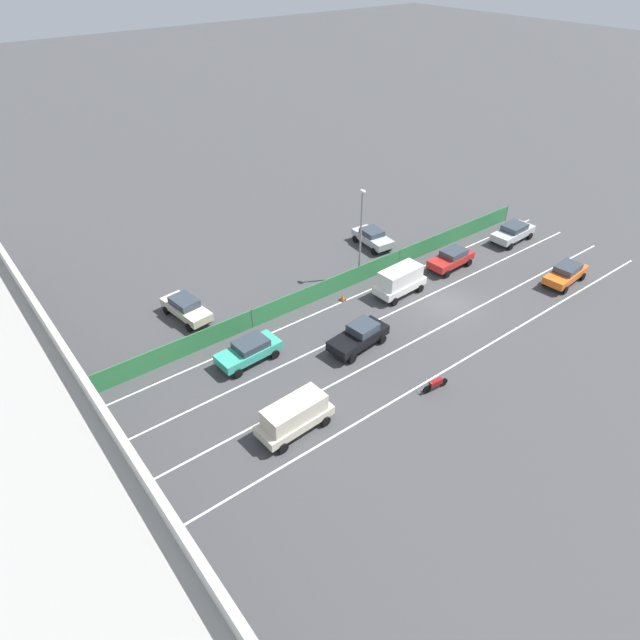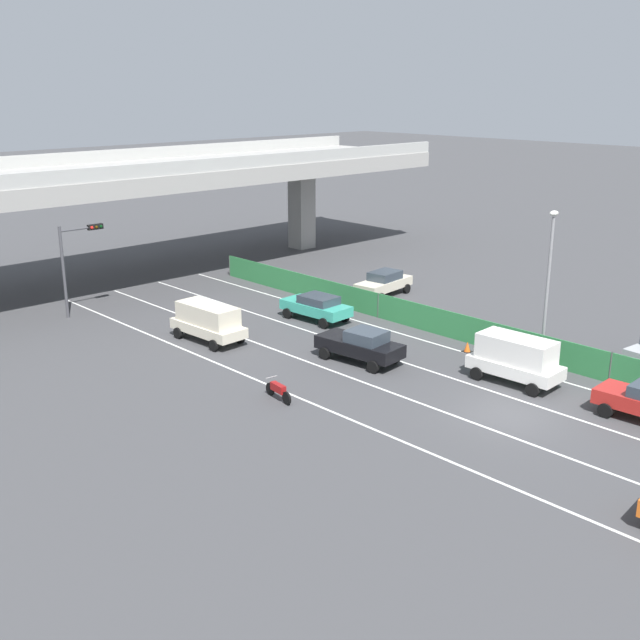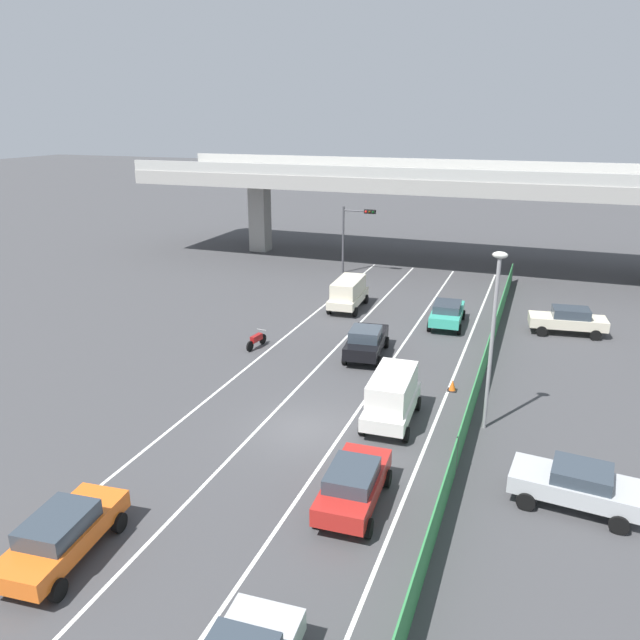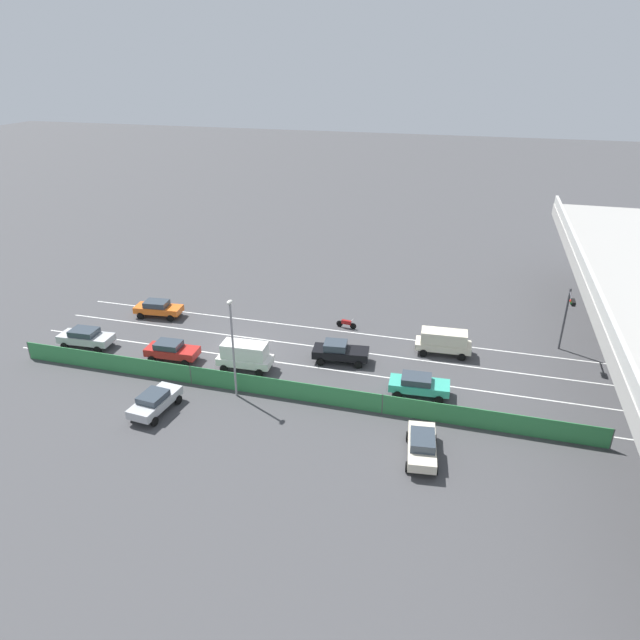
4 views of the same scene
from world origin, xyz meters
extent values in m
plane|color=#424244|center=(0.00, 0.00, 0.00)|extent=(300.00, 300.00, 0.00)
cube|color=silver|center=(-5.27, 6.31, 0.00)|extent=(0.14, 48.62, 0.01)
cube|color=silver|center=(-1.76, 6.31, 0.00)|extent=(0.14, 48.62, 0.01)
cube|color=silver|center=(1.76, 6.31, 0.00)|extent=(0.14, 48.62, 0.01)
cube|color=silver|center=(5.27, 6.31, 0.00)|extent=(0.14, 48.62, 0.01)
cube|color=#A09E99|center=(0.00, 32.62, 7.35)|extent=(54.84, 11.52, 1.20)
cube|color=#B2B2AD|center=(0.00, 27.09, 8.40)|extent=(54.84, 0.30, 0.90)
cube|color=#B2B2AD|center=(0.00, 38.15, 8.40)|extent=(54.84, 0.30, 0.90)
cube|color=#A09E99|center=(-17.55, 32.62, 3.37)|extent=(1.68, 1.68, 6.75)
cube|color=#338447|center=(6.69, 6.31, 0.76)|extent=(0.06, 44.62, 1.53)
cylinder|color=#4C514C|center=(6.69, -1.13, 0.76)|extent=(0.10, 0.10, 1.53)
cylinder|color=#4C514C|center=(6.69, 13.75, 0.76)|extent=(0.10, 0.10, 1.53)
cylinder|color=#4C514C|center=(6.69, 28.62, 0.76)|extent=(0.10, 0.10, 1.53)
cube|color=black|center=(0.22, 9.15, 0.82)|extent=(2.31, 4.74, 0.67)
cube|color=#333D47|center=(0.27, 8.71, 1.44)|extent=(1.79, 1.99, 0.59)
cylinder|color=black|center=(-0.86, 10.60, 0.32)|extent=(0.29, 0.66, 0.64)
cylinder|color=black|center=(0.95, 10.80, 0.32)|extent=(0.29, 0.66, 0.64)
cylinder|color=black|center=(-0.51, 7.51, 0.32)|extent=(0.29, 0.66, 0.64)
cylinder|color=black|center=(1.29, 7.71, 0.32)|extent=(0.29, 0.66, 0.64)
cube|color=beige|center=(-3.45, 17.18, 0.76)|extent=(2.05, 4.72, 0.56)
cube|color=beige|center=(-3.45, 17.18, 1.57)|extent=(1.79, 3.87, 1.05)
cylinder|color=black|center=(-4.43, 18.71, 0.32)|extent=(0.25, 0.65, 0.64)
cylinder|color=black|center=(-2.63, 18.80, 0.32)|extent=(0.25, 0.65, 0.64)
cylinder|color=black|center=(-4.27, 15.56, 0.32)|extent=(0.25, 0.65, 0.64)
cylinder|color=black|center=(-2.46, 15.66, 0.32)|extent=(0.25, 0.65, 0.64)
cylinder|color=black|center=(2.55, -11.21, 0.32)|extent=(0.25, 0.65, 0.64)
cube|color=teal|center=(3.57, 15.97, 0.78)|extent=(2.07, 4.52, 0.61)
cube|color=#333D47|center=(3.58, 15.73, 1.33)|extent=(1.73, 2.26, 0.48)
cylinder|color=black|center=(2.57, 17.43, 0.32)|extent=(0.26, 0.65, 0.64)
cylinder|color=black|center=(4.39, 17.53, 0.32)|extent=(0.26, 0.65, 0.64)
cylinder|color=black|center=(2.74, 14.42, 0.32)|extent=(0.26, 0.65, 0.64)
cylinder|color=black|center=(4.56, 14.52, 0.32)|extent=(0.26, 0.65, 0.64)
cube|color=silver|center=(3.43, 2.02, 0.79)|extent=(2.04, 4.46, 0.61)
cube|color=silver|center=(3.43, 2.02, 1.68)|extent=(1.78, 3.66, 1.18)
cylinder|color=black|center=(2.44, 3.46, 0.32)|extent=(0.25, 0.65, 0.64)
cylinder|color=black|center=(4.29, 3.55, 0.32)|extent=(0.25, 0.65, 0.64)
cylinder|color=black|center=(2.58, 0.49, 0.32)|extent=(0.25, 0.65, 0.64)
cylinder|color=black|center=(4.42, 0.57, 0.32)|extent=(0.25, 0.65, 0.64)
cube|color=red|center=(3.71, -4.35, 0.80)|extent=(1.94, 4.44, 0.64)
cube|color=#333D47|center=(3.73, -4.63, 1.37)|extent=(1.63, 2.15, 0.50)
cylinder|color=black|center=(2.77, -2.91, 0.32)|extent=(0.25, 0.65, 0.64)
cylinder|color=black|center=(4.52, -2.83, 0.32)|extent=(0.25, 0.65, 0.64)
cylinder|color=black|center=(2.91, -5.87, 0.32)|extent=(0.25, 0.65, 0.64)
cylinder|color=black|center=(4.65, -5.79, 0.32)|extent=(0.25, 0.65, 0.64)
cube|color=orange|center=(-3.68, -9.92, 0.77)|extent=(2.18, 4.65, 0.59)
cube|color=#333D47|center=(-3.67, -10.07, 1.33)|extent=(1.74, 2.32, 0.52)
cylinder|color=black|center=(-4.70, -8.48, 0.32)|extent=(0.28, 0.66, 0.64)
cylinder|color=black|center=(-2.96, -8.31, 0.32)|extent=(0.28, 0.66, 0.64)
cylinder|color=black|center=(-4.40, -11.53, 0.32)|extent=(0.28, 0.66, 0.64)
cylinder|color=black|center=(-2.66, -11.36, 0.32)|extent=(0.28, 0.66, 0.64)
cylinder|color=black|center=(-6.00, 8.83, 0.30)|extent=(0.18, 0.61, 0.60)
cylinder|color=black|center=(-6.18, 7.49, 0.30)|extent=(0.18, 0.61, 0.60)
cube|color=maroon|center=(-6.09, 8.16, 0.58)|extent=(0.40, 0.95, 0.36)
cylinder|color=#B2B2B2|center=(-6.02, 8.72, 0.92)|extent=(0.60, 0.11, 0.03)
cube|color=#B2B5B7|center=(10.80, -1.78, 0.79)|extent=(4.39, 2.20, 0.62)
cube|color=#333D47|center=(10.95, -1.79, 1.33)|extent=(2.05, 1.77, 0.46)
cylinder|color=black|center=(9.28, -2.54, 0.32)|extent=(0.66, 0.28, 0.64)
cylinder|color=black|center=(9.45, -0.74, 0.32)|extent=(0.66, 0.28, 0.64)
cylinder|color=black|center=(12.15, -2.81, 0.32)|extent=(0.66, 0.28, 0.64)
cylinder|color=black|center=(12.32, -1.01, 0.32)|extent=(0.66, 0.28, 0.64)
cube|color=beige|center=(10.73, 16.96, 0.78)|extent=(4.67, 2.25, 0.61)
cube|color=#333D47|center=(10.87, 16.97, 1.37)|extent=(2.29, 1.76, 0.56)
cylinder|color=black|center=(9.32, 15.92, 0.32)|extent=(0.66, 0.30, 0.64)
cylinder|color=black|center=(9.11, 17.63, 0.32)|extent=(0.66, 0.30, 0.64)
cylinder|color=black|center=(12.36, 16.29, 0.32)|extent=(0.66, 0.30, 0.64)
cylinder|color=black|center=(12.15, 18.00, 0.32)|extent=(0.66, 0.30, 0.64)
cylinder|color=#47474C|center=(-7.03, 26.82, 2.80)|extent=(0.18, 0.18, 5.61)
cylinder|color=#47474C|center=(-5.76, 26.80, 5.31)|extent=(2.54, 0.15, 0.12)
cube|color=black|center=(-4.75, 26.79, 5.31)|extent=(0.96, 0.29, 0.32)
sphere|color=red|center=(-5.05, 26.63, 5.31)|extent=(0.20, 0.20, 0.20)
sphere|color=#3B2806|center=(-4.75, 26.63, 5.31)|extent=(0.20, 0.20, 0.20)
sphere|color=black|center=(-4.45, 26.63, 5.31)|extent=(0.20, 0.20, 0.20)
cylinder|color=gray|center=(7.32, 2.89, 3.70)|extent=(0.16, 0.16, 7.40)
ellipsoid|color=silver|center=(7.32, 2.89, 7.58)|extent=(0.60, 0.36, 0.28)
cone|color=orange|center=(5.45, 6.21, 0.28)|extent=(0.36, 0.36, 0.57)
cube|color=black|center=(5.45, 6.21, 0.01)|extent=(0.47, 0.47, 0.03)
camera|label=1|loc=(-22.24, 29.89, 23.97)|focal=31.06mm
camera|label=2|loc=(-26.93, -16.52, 13.63)|focal=43.35mm
camera|label=3|loc=(8.92, -21.69, 12.79)|focal=34.47mm
camera|label=4|loc=(40.00, 18.49, 23.04)|focal=31.66mm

